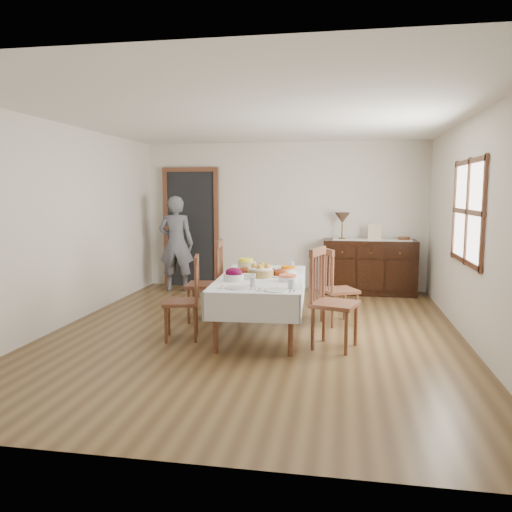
% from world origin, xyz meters
% --- Properties ---
extents(ground, '(6.00, 6.00, 0.00)m').
position_xyz_m(ground, '(0.00, 0.00, 0.00)').
color(ground, brown).
extents(room_shell, '(5.02, 6.02, 2.65)m').
position_xyz_m(room_shell, '(-0.15, 0.42, 1.64)').
color(room_shell, white).
rests_on(room_shell, ground).
extents(dining_table, '(1.14, 2.07, 0.70)m').
position_xyz_m(dining_table, '(0.07, 0.07, 0.61)').
color(dining_table, silver).
rests_on(dining_table, ground).
extents(chair_left_near, '(0.50, 0.50, 0.99)m').
position_xyz_m(chair_left_near, '(-0.76, -0.35, 0.50)').
color(chair_left_near, brown).
rests_on(chair_left_near, ground).
extents(chair_left_far, '(0.50, 0.50, 1.09)m').
position_xyz_m(chair_left_far, '(-0.72, 0.51, 0.55)').
color(chair_left_far, brown).
rests_on(chair_left_far, ground).
extents(chair_right_near, '(0.58, 0.58, 1.12)m').
position_xyz_m(chair_right_near, '(0.92, -0.40, 0.57)').
color(chair_right_near, brown).
rests_on(chair_right_near, ground).
extents(chair_right_far, '(0.56, 0.56, 1.01)m').
position_xyz_m(chair_right_far, '(0.97, 0.61, 0.51)').
color(chair_right_far, brown).
rests_on(chair_right_far, ground).
extents(sideboard, '(1.54, 0.56, 0.93)m').
position_xyz_m(sideboard, '(1.51, 2.72, 0.46)').
color(sideboard, black).
rests_on(sideboard, ground).
extents(person, '(0.59, 0.41, 1.78)m').
position_xyz_m(person, '(-1.82, 2.43, 0.89)').
color(person, '#585963').
rests_on(person, ground).
extents(bread_basket, '(0.32, 0.32, 0.17)m').
position_xyz_m(bread_basket, '(0.06, 0.08, 0.76)').
color(bread_basket, olive).
rests_on(bread_basket, dining_table).
extents(egg_basket, '(0.29, 0.29, 0.10)m').
position_xyz_m(egg_basket, '(0.05, 0.40, 0.73)').
color(egg_basket, black).
rests_on(egg_basket, dining_table).
extents(ham_platter_a, '(0.30, 0.30, 0.11)m').
position_xyz_m(ham_platter_a, '(-0.16, 0.24, 0.73)').
color(ham_platter_a, silver).
rests_on(ham_platter_a, dining_table).
extents(ham_platter_b, '(0.30, 0.30, 0.11)m').
position_xyz_m(ham_platter_b, '(0.29, 0.16, 0.73)').
color(ham_platter_b, silver).
rests_on(ham_platter_b, dining_table).
extents(beet_bowl, '(0.24, 0.24, 0.15)m').
position_xyz_m(beet_bowl, '(-0.21, -0.23, 0.76)').
color(beet_bowl, silver).
rests_on(beet_bowl, dining_table).
extents(carrot_bowl, '(0.24, 0.24, 0.09)m').
position_xyz_m(carrot_bowl, '(0.36, 0.44, 0.74)').
color(carrot_bowl, silver).
rests_on(carrot_bowl, dining_table).
extents(pineapple_bowl, '(0.22, 0.22, 0.14)m').
position_xyz_m(pineapple_bowl, '(-0.23, 0.67, 0.77)').
color(pineapple_bowl, tan).
rests_on(pineapple_bowl, dining_table).
extents(casserole_dish, '(0.21, 0.21, 0.08)m').
position_xyz_m(casserole_dish, '(0.42, -0.17, 0.73)').
color(casserole_dish, silver).
rests_on(casserole_dish, dining_table).
extents(butter_dish, '(0.14, 0.10, 0.07)m').
position_xyz_m(butter_dish, '(-0.04, -0.14, 0.73)').
color(butter_dish, silver).
rests_on(butter_dish, dining_table).
extents(setting_left, '(0.43, 0.31, 0.10)m').
position_xyz_m(setting_left, '(-0.03, -0.64, 0.72)').
color(setting_left, silver).
rests_on(setting_left, dining_table).
extents(setting_right, '(0.43, 0.31, 0.10)m').
position_xyz_m(setting_right, '(0.40, -0.70, 0.72)').
color(setting_right, silver).
rests_on(setting_right, dining_table).
extents(glass_far_a, '(0.07, 0.07, 0.10)m').
position_xyz_m(glass_far_a, '(-0.14, 0.72, 0.74)').
color(glass_far_a, silver).
rests_on(glass_far_a, dining_table).
extents(glass_far_b, '(0.07, 0.07, 0.10)m').
position_xyz_m(glass_far_b, '(0.37, 0.78, 0.75)').
color(glass_far_b, silver).
rests_on(glass_far_b, dining_table).
extents(runner, '(1.30, 0.35, 0.01)m').
position_xyz_m(runner, '(1.54, 2.71, 0.93)').
color(runner, white).
rests_on(runner, sideboard).
extents(table_lamp, '(0.26, 0.26, 0.46)m').
position_xyz_m(table_lamp, '(1.04, 2.72, 1.28)').
color(table_lamp, brown).
rests_on(table_lamp, sideboard).
extents(picture_frame, '(0.22, 0.08, 0.28)m').
position_xyz_m(picture_frame, '(1.57, 2.64, 1.07)').
color(picture_frame, '#C5B18C').
rests_on(picture_frame, sideboard).
extents(deco_bowl, '(0.20, 0.20, 0.06)m').
position_xyz_m(deco_bowl, '(2.06, 2.74, 0.96)').
color(deco_bowl, brown).
rests_on(deco_bowl, sideboard).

